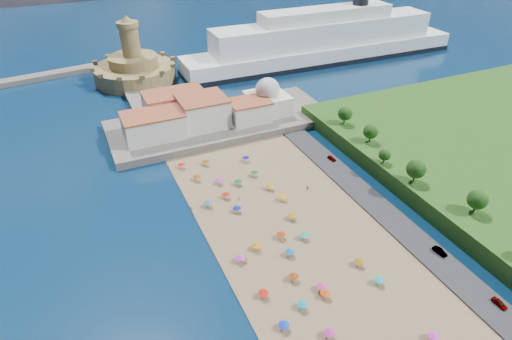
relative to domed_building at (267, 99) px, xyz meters
name	(u,v)px	position (x,y,z in m)	size (l,w,h in m)	color
ground	(280,243)	(-30.00, -71.00, -8.97)	(700.00, 700.00, 0.00)	#071938
terrace	(221,122)	(-20.00, 2.00, -7.47)	(90.00, 36.00, 3.00)	#59544C
jetty	(149,100)	(-42.00, 37.00, -7.77)	(18.00, 70.00, 2.40)	#59544C
waterfront_buildings	(189,113)	(-33.05, 2.64, -1.10)	(57.00, 29.00, 11.00)	silver
domed_building	(267,99)	(0.00, 0.00, 0.00)	(16.00, 16.00, 15.00)	silver
fortress	(134,68)	(-42.00, 67.00, -2.29)	(40.00, 40.00, 32.40)	#9D824E
cruise_ship	(324,43)	(61.03, 54.37, 1.54)	(162.79, 26.84, 35.51)	black
beach_parasols	(288,256)	(-31.55, -78.26, -6.83)	(32.36, 111.49, 2.20)	gray
beachgoers	(290,265)	(-32.00, -80.20, -7.85)	(38.51, 76.58, 1.87)	tan
parked_cars	(417,232)	(6.00, -83.80, -7.63)	(1.96, 74.03, 1.34)	gray
hillside_trees	(443,184)	(18.66, -77.85, 1.17)	(11.99, 106.54, 7.61)	#382314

